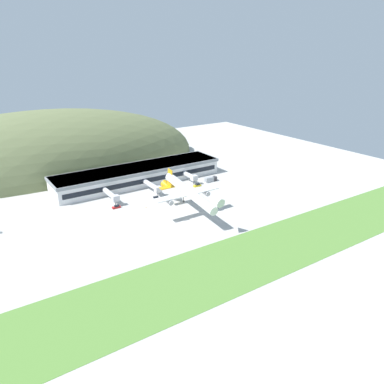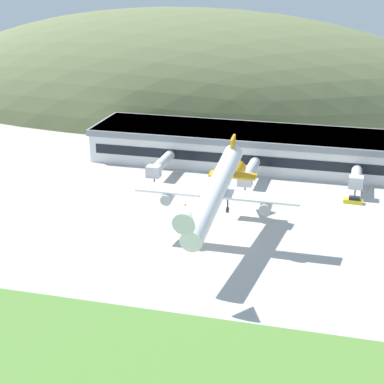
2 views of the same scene
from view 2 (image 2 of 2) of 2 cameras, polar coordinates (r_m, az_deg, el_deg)
ground_plane at (r=135.17m, az=-2.11°, el=-3.59°), size 354.03×354.03×0.00m
grass_strip_foreground at (r=97.16m, az=-10.34°, el=-14.43°), size 318.62×31.89×0.08m
hill_backdrop at (r=239.23m, az=-0.48°, el=7.17°), size 212.23×80.82×74.74m
terminal_building at (r=177.93m, az=6.69°, el=4.08°), size 97.50×22.29×9.34m
jetway_0 at (r=165.35m, az=-2.83°, el=2.45°), size 3.38×16.07×5.43m
jetway_1 at (r=159.98m, az=5.11°, el=1.77°), size 3.38×16.43×5.43m
jetway_2 at (r=160.56m, az=14.40°, el=1.25°), size 3.38×11.46×5.43m
cargo_airplane at (r=124.47m, az=2.15°, el=0.08°), size 32.76×46.31×11.76m
service_car_0 at (r=153.71m, az=3.52°, el=-0.32°), size 4.71×2.23×1.48m
service_car_1 at (r=159.20m, az=-4.04°, el=0.42°), size 4.07×1.70×1.50m
service_car_3 at (r=155.00m, az=14.16°, el=-0.73°), size 4.53×1.91×1.62m
traffic_cone_0 at (r=149.18m, az=-0.61°, el=-1.08°), size 0.52×0.52×0.58m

